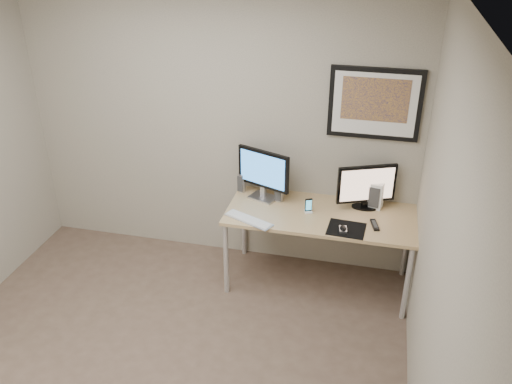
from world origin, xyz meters
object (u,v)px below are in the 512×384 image
desk (320,220)px  monitor_large (263,173)px  framed_art (375,104)px  phone_dock (309,206)px  monitor_tv (366,186)px  speaker_right (279,190)px  keyboard (249,220)px  speaker_left (242,182)px  fan_unit (374,194)px

desk → monitor_large: size_ratio=3.29×
framed_art → phone_dock: (-0.46, -0.34, -0.82)m
monitor_tv → framed_art: bearing=69.0°
monitor_tv → speaker_right: bearing=159.7°
desk → monitor_tv: 0.49m
desk → framed_art: bearing=43.5°
desk → keyboard: keyboard is taller
monitor_large → speaker_left: monitor_large is taller
monitor_large → fan_unit: 0.97m
speaker_left → phone_dock: size_ratio=1.34×
desk → monitor_large: (-0.54, 0.15, 0.32)m
keyboard → speaker_right: bearing=90.1°
framed_art → speaker_right: (-0.74, -0.19, -0.79)m
speaker_left → desk: bearing=-3.8°
framed_art → phone_dock: framed_art is taller
speaker_left → keyboard: size_ratio=0.41×
framed_art → speaker_left: bearing=-175.1°
desk → fan_unit: size_ratio=6.72×
monitor_large → monitor_tv: size_ratio=1.00×
desk → monitor_large: 0.64m
speaker_right → keyboard: size_ratio=0.45×
speaker_left → monitor_tv: bearing=10.5°
framed_art → monitor_large: (-0.89, -0.19, -0.63)m
monitor_large → phone_dock: monitor_large is taller
phone_dock → fan_unit: 0.58m
framed_art → monitor_tv: 0.69m
monitor_tv → fan_unit: monitor_tv is taller
keyboard → monitor_large: bearing=109.3°
monitor_tv → speaker_right: monitor_tv is taller
monitor_tv → phone_dock: size_ratio=3.61×
monitor_large → monitor_tv: (0.89, 0.03, -0.04)m
speaker_right → phone_dock: speaker_right is taller
keyboard → monitor_tv: bearing=49.2°
framed_art → speaker_left: (-1.10, -0.10, -0.80)m
speaker_right → desk: bearing=-14.7°
monitor_large → speaker_left: 0.29m
monitor_tv → speaker_right: size_ratio=2.44×
monitor_tv → fan_unit: 0.13m
phone_dock → speaker_right: bearing=126.9°
monitor_large → monitor_tv: 0.89m
speaker_left → fan_unit: (1.18, -0.01, 0.03)m
framed_art → monitor_large: 1.11m
monitor_tv → phone_dock: (-0.46, -0.19, -0.15)m
monitor_large → keyboard: 0.48m
monitor_tv → phone_dock: 0.52m
speaker_right → fan_unit: fan_unit is taller
keyboard → fan_unit: size_ratio=1.85×
framed_art → monitor_large: size_ratio=1.54×
speaker_right → speaker_left: bearing=171.6°
phone_dock → desk: bearing=-18.9°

